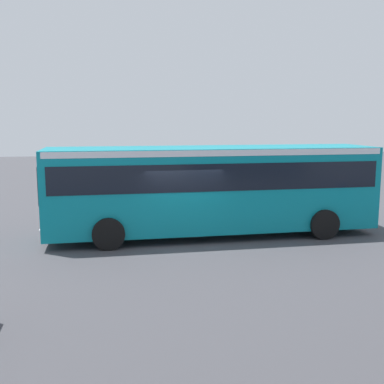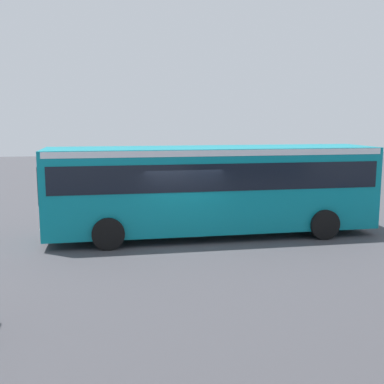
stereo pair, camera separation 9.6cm
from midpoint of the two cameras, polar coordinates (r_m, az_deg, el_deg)
ground at (r=15.85m, az=-1.44°, el=-6.10°), size 80.00×80.00×0.00m
city_bus at (r=16.39m, az=2.35°, el=1.11°), size 11.54×2.85×3.15m
lane_dash_leftmost at (r=21.05m, az=19.34°, el=-2.86°), size 2.00×0.20×0.01m
lane_dash_left at (r=19.37m, az=9.03°, el=-3.44°), size 2.00×0.20×0.01m
lane_dash_centre at (r=18.42m, az=-2.79°, el=-3.98°), size 2.00×0.20×0.01m
lane_dash_right at (r=18.31m, az=-15.32°, el=-4.37°), size 2.00×0.20×0.01m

